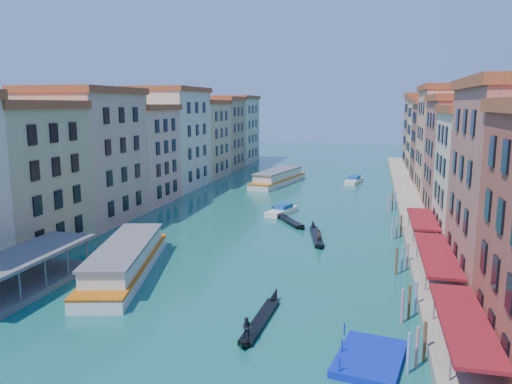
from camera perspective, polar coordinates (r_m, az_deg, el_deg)
ground at (r=35.73m, az=-15.81°, el=-19.84°), size 400.00×400.00×0.00m
left_bank_palazzos at (r=100.88m, az=-11.19°, el=5.37°), size 12.80×128.40×21.00m
right_bank_palazzos at (r=93.22m, az=22.17°, el=4.48°), size 12.80×128.40×21.00m
quay at (r=93.58m, az=16.95°, el=-0.92°), size 4.00×140.00×1.00m
restaurant_awnings at (r=52.29m, az=19.99°, el=-6.78°), size 3.20×44.55×3.12m
vaporetto_stop at (r=52.69m, az=-24.93°, el=-8.76°), size 5.40×16.40×3.65m
mooring_poles_right at (r=58.03m, az=16.21°, el=-6.66°), size 1.44×54.24×3.20m
mooring_poles_left at (r=54.28m, az=-27.01°, el=-8.54°), size 0.24×8.24×3.20m
vaporetto_near at (r=54.57m, az=-14.68°, el=-7.50°), size 9.86×22.06×3.20m
vaporetto_far at (r=110.84m, az=2.56°, el=1.65°), size 9.35×21.89×3.17m
gondola_fore at (r=66.68m, az=6.91°, el=-4.95°), size 3.37×12.26×2.46m
gondola_right at (r=41.54m, az=0.41°, el=-14.33°), size 1.51×11.30×2.25m
gondola_far at (r=76.02m, az=3.52°, el=-3.05°), size 7.93×11.86×1.89m
motorboat_mid at (r=80.92m, az=3.02°, el=-2.10°), size 4.51×7.63×1.51m
motorboat_far at (r=114.25m, az=11.12°, el=1.32°), size 4.04×8.24×1.64m
blue_dock at (r=37.09m, az=12.89°, el=-18.05°), size 5.35×7.07×0.53m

